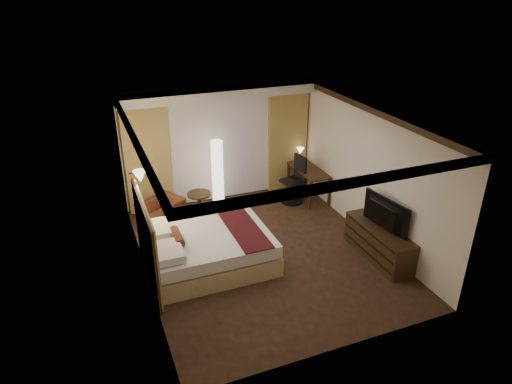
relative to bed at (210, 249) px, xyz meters
name	(u,v)px	position (x,y,z in m)	size (l,w,h in m)	color
floor	(264,253)	(1.08, -0.01, -0.33)	(4.50, 5.50, 0.01)	black
ceiling	(265,120)	(1.08, -0.01, 2.37)	(4.50, 5.50, 0.01)	white
back_wall	(219,144)	(1.08, 2.74, 1.02)	(4.50, 0.02, 2.70)	white
left_wall	(140,212)	(-1.17, -0.01, 1.02)	(0.02, 5.50, 2.70)	white
right_wall	(368,173)	(3.33, -0.01, 1.02)	(0.02, 5.50, 2.70)	white
crown_molding	(265,123)	(1.08, -0.01, 2.31)	(4.50, 5.50, 0.12)	black
soffit	(221,94)	(1.08, 2.49, 2.27)	(4.50, 0.50, 0.20)	white
curtain_sheer	(220,150)	(1.08, 2.66, 0.92)	(2.48, 0.04, 2.45)	silver
curtain_left_drape	(147,160)	(-0.62, 2.60, 0.92)	(1.00, 0.14, 2.45)	tan
curtain_right_drape	(287,141)	(2.78, 2.60, 0.92)	(1.00, 0.14, 2.45)	tan
wall_sconce	(140,176)	(-1.01, 0.87, 1.29)	(0.24, 0.24, 0.24)	white
bed	(210,249)	(0.00, 0.00, 0.00)	(2.23, 1.74, 0.65)	white
headboard	(147,242)	(-1.12, 0.00, 0.42)	(0.12, 2.04, 1.50)	tan
armchair	(164,211)	(-0.50, 1.80, 0.03)	(0.70, 0.65, 0.72)	#492B16
side_table	(200,205)	(0.32, 1.88, -0.03)	(0.54, 0.54, 0.59)	black
floor_lamp	(218,175)	(0.84, 2.15, 0.51)	(0.35, 0.35, 1.67)	white
desk	(308,184)	(3.03, 1.87, 0.05)	(0.55, 1.28, 0.75)	black
desk_lamp	(300,156)	(3.03, 2.36, 0.59)	(0.18, 0.18, 0.34)	#FFD899
office_chair	(293,180)	(2.58, 1.82, 0.25)	(0.55, 0.55, 1.14)	black
dresser	(379,243)	(3.08, -0.95, -0.01)	(0.50, 1.63, 0.64)	black
television	(381,213)	(3.05, -0.95, 0.63)	(1.10, 0.63, 0.14)	black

